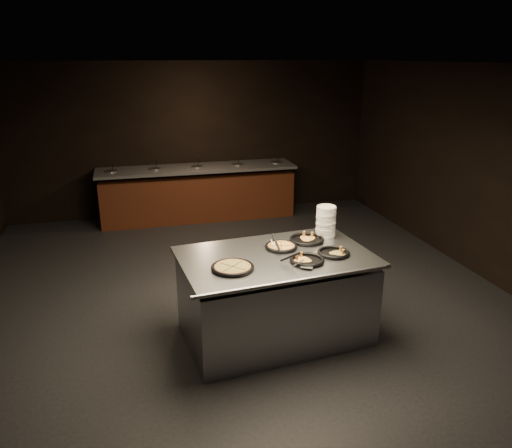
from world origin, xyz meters
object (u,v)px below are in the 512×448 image
object	(u,v)px
serving_counter	(275,298)
plate_stack	(326,222)
pan_cheese_whole	(281,246)
pan_veggie_whole	(233,267)

from	to	relation	value
serving_counter	plate_stack	world-z (taller)	plate_stack
serving_counter	plate_stack	size ratio (longest dim) A/B	5.88
serving_counter	pan_cheese_whole	distance (m)	0.57
serving_counter	pan_cheese_whole	bearing A→B (deg)	51.68
plate_stack	pan_cheese_whole	bearing A→B (deg)	-159.27
pan_veggie_whole	pan_cheese_whole	xyz separation A→B (m)	(0.64, 0.42, -0.00)
pan_cheese_whole	plate_stack	bearing A→B (deg)	20.73
pan_cheese_whole	serving_counter	bearing A→B (deg)	-122.89
serving_counter	pan_veggie_whole	xyz separation A→B (m)	(-0.52, -0.24, 0.53)
pan_veggie_whole	pan_cheese_whole	size ratio (longest dim) A/B	1.20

